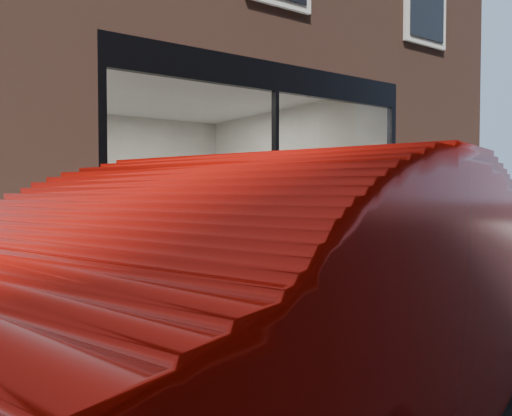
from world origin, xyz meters
TOP-DOWN VIEW (x-y plane):
  - ground at (0.00, 0.00)m, footprint 120.00×120.00m
  - sidewalk_near at (0.00, 1.00)m, footprint 40.00×2.00m
  - kerb_near at (0.00, -0.05)m, footprint 40.00×0.10m
  - host_building_pier_right at (3.75, 8.00)m, footprint 2.50×12.00m
  - host_building_backfill at (0.00, 11.00)m, footprint 5.00×6.00m
  - cafe_floor at (0.00, 5.00)m, footprint 6.00×6.00m
  - cafe_ceiling at (0.00, 5.00)m, footprint 6.00×6.00m
  - cafe_wall_back at (0.00, 7.99)m, footprint 5.00×0.00m
  - cafe_wall_left at (-2.49, 5.00)m, footprint 0.00×6.00m
  - cafe_wall_right at (2.49, 5.00)m, footprint 0.00×6.00m
  - storefront_kick at (0.00, 2.05)m, footprint 5.00×0.10m
  - storefront_header at (0.00, 2.05)m, footprint 5.00×0.10m
  - storefront_mullion at (0.00, 2.05)m, footprint 0.06×0.10m
  - storefront_glass at (0.00, 2.02)m, footprint 4.80×0.00m
  - banquette at (0.00, 2.45)m, footprint 4.00×0.55m
  - person at (-0.38, 2.75)m, footprint 0.74×0.64m
  - cafe_table_left at (-0.92, 3.54)m, footprint 0.69×0.69m
  - cafe_table_right at (1.15, 3.39)m, footprint 0.65×0.65m
  - cafe_chair_left at (-0.83, 4.36)m, footprint 0.53×0.53m
  - cafe_chair_right at (1.91, 4.16)m, footprint 0.43×0.43m
  - wall_poster at (-2.45, 4.89)m, footprint 0.02×0.60m
  - parked_car at (-2.14, -1.45)m, footprint 5.15×3.15m

SIDE VIEW (x-z plane):
  - ground at x=0.00m, z-range 0.00..0.00m
  - sidewalk_near at x=0.00m, z-range 0.00..0.01m
  - cafe_floor at x=0.00m, z-range 0.02..0.02m
  - kerb_near at x=0.00m, z-range 0.00..0.12m
  - storefront_kick at x=0.00m, z-range 0.00..0.30m
  - banquette at x=0.00m, z-range 0.00..0.45m
  - cafe_chair_left at x=-0.83m, z-range 0.22..0.26m
  - cafe_chair_right at x=1.91m, z-range 0.22..0.26m
  - cafe_table_left at x=-0.92m, z-range 0.72..0.76m
  - cafe_table_right at x=1.15m, z-range 0.72..0.76m
  - parked_car at x=-2.14m, z-range 0.00..1.60m
  - person at x=-0.38m, z-range 0.00..1.73m
  - wall_poster at x=-2.45m, z-range 1.07..1.87m
  - storefront_mullion at x=0.00m, z-range 0.30..2.80m
  - storefront_glass at x=0.00m, z-range -0.85..3.95m
  - cafe_wall_back at x=0.00m, z-range -0.90..4.10m
  - cafe_wall_left at x=-2.49m, z-range -1.40..4.60m
  - cafe_wall_right at x=2.49m, z-range -1.40..4.60m
  - host_building_pier_right at x=3.75m, z-range 0.00..3.20m
  - host_building_backfill at x=0.00m, z-range 0.00..3.20m
  - storefront_header at x=0.00m, z-range 2.80..3.20m
  - cafe_ceiling at x=0.00m, z-range 3.19..3.19m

